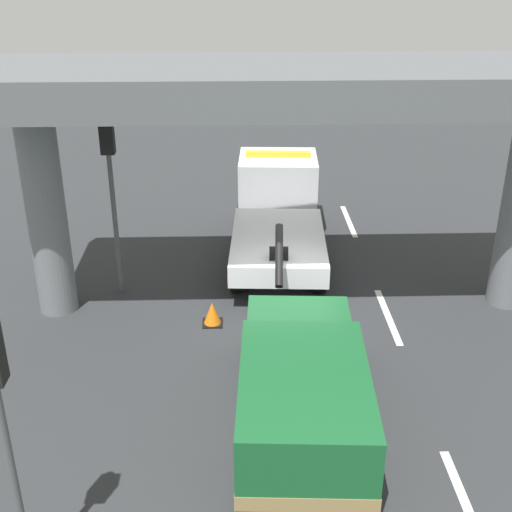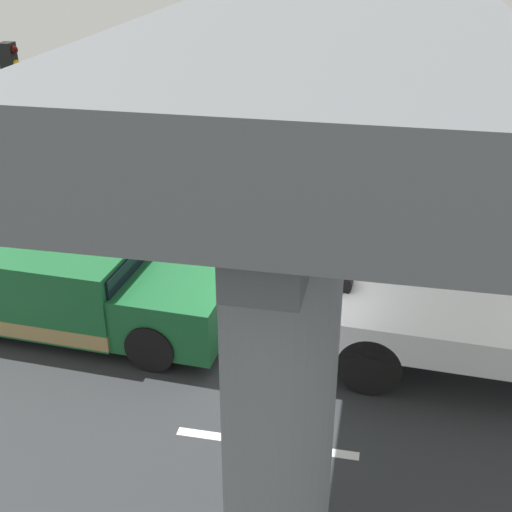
# 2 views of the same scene
# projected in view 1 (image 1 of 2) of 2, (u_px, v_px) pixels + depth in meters

# --- Properties ---
(ground_plane) EXTENTS (60.00, 40.00, 0.10)m
(ground_plane) POSITION_uv_depth(u_px,v_px,m) (286.00, 320.00, 15.99)
(ground_plane) COLOR #2D3033
(lane_stripe_west) EXTENTS (2.60, 0.16, 0.01)m
(lane_stripe_west) POSITION_uv_depth(u_px,v_px,m) (467.00, 508.00, 10.61)
(lane_stripe_west) COLOR silver
(lane_stripe_west) RESTS_ON ground
(lane_stripe_mid) EXTENTS (2.60, 0.16, 0.01)m
(lane_stripe_mid) POSITION_uv_depth(u_px,v_px,m) (388.00, 316.00, 16.04)
(lane_stripe_mid) COLOR silver
(lane_stripe_mid) RESTS_ON ground
(lane_stripe_east) EXTENTS (2.60, 0.16, 0.01)m
(lane_stripe_east) POSITION_uv_depth(u_px,v_px,m) (349.00, 221.00, 21.47)
(lane_stripe_east) COLOR silver
(lane_stripe_east) RESTS_ON ground
(tow_truck_white) EXTENTS (7.31, 2.71, 2.46)m
(tow_truck_white) POSITION_uv_depth(u_px,v_px,m) (278.00, 208.00, 19.15)
(tow_truck_white) COLOR white
(tow_truck_white) RESTS_ON ground
(towed_van_green) EXTENTS (5.31, 2.46, 1.58)m
(towed_van_green) POSITION_uv_depth(u_px,v_px,m) (302.00, 392.00, 12.06)
(towed_van_green) COLOR #195B2D
(towed_van_green) RESTS_ON ground
(overpass_structure) EXTENTS (3.60, 12.96, 5.76)m
(overpass_structure) POSITION_uv_depth(u_px,v_px,m) (288.00, 108.00, 14.48)
(overpass_structure) COLOR slate
(overpass_structure) RESTS_ON ground
(traffic_light_far) EXTENTS (0.39, 0.32, 4.52)m
(traffic_light_far) POSITION_uv_depth(u_px,v_px,m) (110.00, 167.00, 15.83)
(traffic_light_far) COLOR #515456
(traffic_light_far) RESTS_ON ground
(traffic_cone_orange) EXTENTS (0.47, 0.47, 0.56)m
(traffic_cone_orange) POSITION_uv_depth(u_px,v_px,m) (212.00, 314.00, 15.62)
(traffic_cone_orange) COLOR orange
(traffic_cone_orange) RESTS_ON ground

